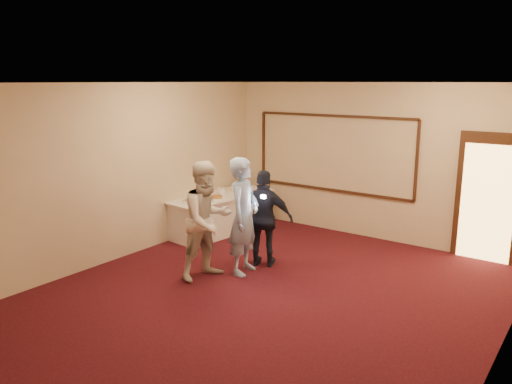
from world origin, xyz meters
TOP-DOWN VIEW (x-y plane):
  - floor at (0.00, 0.00)m, footprint 7.00×7.00m
  - room_walls at (0.00, 0.00)m, footprint 6.04×7.04m
  - wall_molding at (-0.80, 3.47)m, footprint 3.45×0.04m
  - doorway at (2.15, 3.45)m, footprint 1.05×0.07m
  - buffet_table at (-2.55, 2.04)m, footprint 1.14×2.41m
  - pavlova_tray at (-2.46, 1.29)m, footprint 0.37×0.54m
  - cupcake_stand at (-2.69, 2.99)m, footprint 0.29×0.29m
  - plate_stack_a at (-2.52, 2.02)m, footprint 0.18×0.18m
  - plate_stack_b at (-2.48, 2.45)m, footprint 0.20×0.20m
  - tart at (-2.43, 1.76)m, footprint 0.27×0.27m
  - man at (-0.83, 0.56)m, footprint 0.58×0.76m
  - woman at (-1.17, 0.07)m, footprint 0.87×1.02m
  - guest at (-0.75, 1.00)m, footprint 1.03×0.74m
  - camera_flash at (-0.58, 0.74)m, footprint 0.07×0.04m

SIDE VIEW (x-z plane):
  - floor at x=0.00m, z-range 0.00..0.00m
  - buffet_table at x=-2.55m, z-range 0.00..0.77m
  - tart at x=-2.43m, z-range 0.77..0.82m
  - guest at x=-0.75m, z-range 0.00..1.62m
  - plate_stack_a at x=-2.52m, z-range 0.77..0.92m
  - pavlova_tray at x=-2.46m, z-range 0.76..0.95m
  - plate_stack_b at x=-2.48m, z-range 0.77..0.94m
  - cupcake_stand at x=-2.69m, z-range 0.71..1.13m
  - woman at x=-1.17m, z-range 0.00..1.85m
  - man at x=-0.83m, z-range 0.00..1.87m
  - doorway at x=2.15m, z-range -0.02..2.18m
  - camera_flash at x=-0.58m, z-range 1.23..1.28m
  - wall_molding at x=-0.80m, z-range 0.83..2.38m
  - room_walls at x=0.00m, z-range 0.52..3.54m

